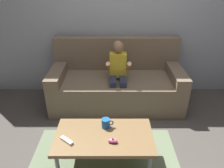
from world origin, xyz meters
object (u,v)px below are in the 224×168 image
Objects in this scene: nunchuk_pink at (113,141)px; coffee_mug at (106,123)px; coffee_table at (104,138)px; couch at (116,83)px; person_seated_on_couch at (118,73)px; game_remote_white_near_edge at (67,140)px.

nunchuk_pink is 0.81× the size of coffee_mug.
coffee_mug reaches higher than coffee_table.
nunchuk_pink is at bearing -49.15° from coffee_table.
person_seated_on_couch reaches higher than couch.
coffee_table is at bearing 13.76° from game_remote_white_near_edge.
couch is 18.85× the size of nunchuk_pink.
game_remote_white_near_edge is (-0.47, -1.27, 0.09)m from couch.
couch reaches higher than nunchuk_pink.
person_seated_on_couch is 1.04m from coffee_table.
coffee_table is at bearing 130.85° from nunchuk_pink.
coffee_mug is (-0.14, -0.89, -0.12)m from person_seated_on_couch.
person_seated_on_couch is 1.11m from nunchuk_pink.
game_remote_white_near_edge is 0.40m from coffee_mug.
couch is 13.74× the size of game_remote_white_near_edge.
couch reaches higher than coffee_table.
nunchuk_pink is at bearing -93.76° from person_seated_on_couch.
person_seated_on_couch is at bearing -85.88° from couch.
coffee_table is 0.34m from game_remote_white_near_edge.
couch is 1.36m from game_remote_white_near_edge.
person_seated_on_couch is 1.20m from game_remote_white_near_edge.
couch reaches higher than coffee_mug.
game_remote_white_near_edge is at bearing -110.45° from couch.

